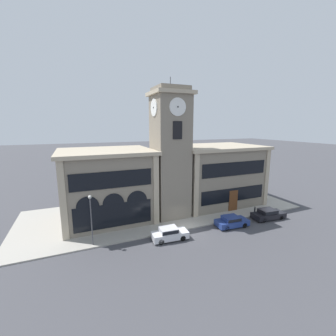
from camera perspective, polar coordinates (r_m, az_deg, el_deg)
The scene contains 10 objects.
ground_plane at distance 28.41m, azimuth 4.71°, elevation -15.44°, with size 300.00×300.00×0.00m, color #424247.
sidewalk_kerb at distance 34.34m, azimuth -0.89°, elevation -10.50°, with size 39.47×14.31×0.15m.
clock_tower at distance 30.27m, azimuth 0.57°, elevation 3.56°, with size 5.12×5.12×18.57m.
town_hall_left_wing at distance 31.30m, azimuth -15.18°, elevation -4.05°, with size 11.96×10.19×9.40m.
town_hall_right_wing at distance 37.53m, azimuth 11.90°, elevation -1.50°, with size 13.92×10.19×9.36m.
parked_car_near at distance 25.96m, azimuth 0.36°, elevation -16.25°, with size 4.13×1.99×1.42m.
parked_car_mid at distance 30.02m, azimuth 15.83°, elevation -12.85°, with size 4.20×2.16×1.35m.
parked_car_far at distance 33.96m, azimuth 24.07°, elevation -10.58°, with size 4.62×2.17×1.36m.
street_lamp at distance 24.73m, azimuth -19.00°, elevation -10.64°, with size 0.36×0.36×5.44m.
bollard at distance 34.70m, azimuth 21.17°, elevation -9.98°, with size 0.18×0.18×1.06m.
Camera 1 is at (-11.91, -22.54, 12.53)m, focal length 24.00 mm.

